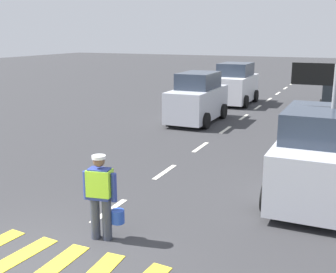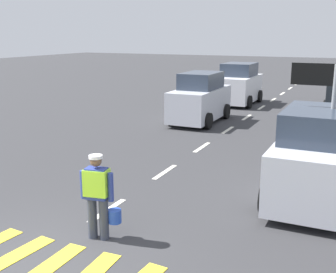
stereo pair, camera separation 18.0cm
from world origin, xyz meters
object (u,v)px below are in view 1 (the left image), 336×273
(car_oncoming_lead, at_px, (197,99))
(car_oncoming_second, at_px, (235,85))
(road_worker, at_px, (101,193))
(car_parked_curbside, at_px, (316,158))
(lane_direction_sign, at_px, (323,98))

(car_oncoming_lead, height_order, car_oncoming_second, car_oncoming_second)
(car_oncoming_lead, bearing_deg, road_worker, -78.78)
(car_parked_curbside, distance_m, car_oncoming_lead, 9.41)
(lane_direction_sign, distance_m, car_oncoming_lead, 9.43)
(car_oncoming_lead, distance_m, car_oncoming_second, 5.59)
(lane_direction_sign, distance_m, car_oncoming_second, 14.16)
(car_oncoming_lead, relative_size, car_oncoming_second, 1.04)
(car_parked_curbside, height_order, car_oncoming_second, car_oncoming_second)
(lane_direction_sign, relative_size, car_oncoming_lead, 0.81)
(lane_direction_sign, bearing_deg, road_worker, -131.59)
(lane_direction_sign, height_order, car_oncoming_second, lane_direction_sign)
(road_worker, xyz_separation_m, car_parked_curbside, (3.48, 3.82, 0.09))
(road_worker, distance_m, car_oncoming_second, 17.02)
(car_oncoming_second, bearing_deg, road_worker, -82.94)
(car_parked_curbside, bearing_deg, car_oncoming_second, 113.09)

